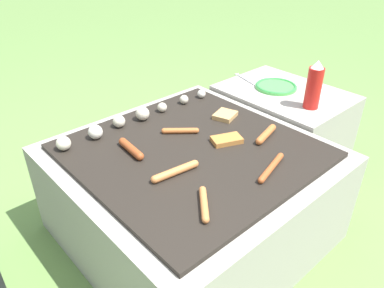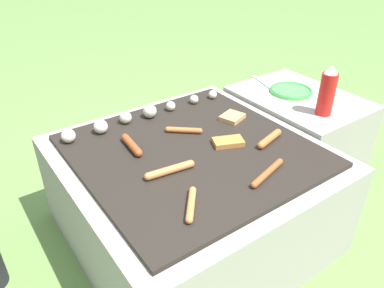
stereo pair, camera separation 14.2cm
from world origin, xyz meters
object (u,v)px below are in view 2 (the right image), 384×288
at_px(sausage_front_center, 270,139).
at_px(fork_utensil, 262,83).
at_px(plate_colorful, 291,91).
at_px(condiment_bottle, 327,92).

bearing_deg(sausage_front_center, fork_utensil, 48.30).
height_order(sausage_front_center, fork_utensil, sausage_front_center).
bearing_deg(plate_colorful, fork_utensil, 101.77).
bearing_deg(plate_colorful, sausage_front_center, -147.30).
relative_size(sausage_front_center, fork_utensil, 0.74).
relative_size(condiment_bottle, fork_utensil, 1.07).
distance_m(sausage_front_center, fork_utensil, 0.61).
bearing_deg(condiment_bottle, plate_colorful, 74.73).
xyz_separation_m(sausage_front_center, plate_colorful, (0.44, 0.28, -0.01)).
bearing_deg(condiment_bottle, sausage_front_center, -174.56).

